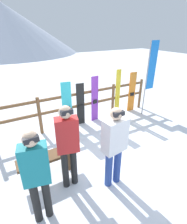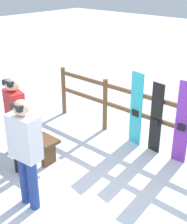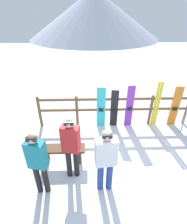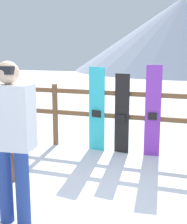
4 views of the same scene
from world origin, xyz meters
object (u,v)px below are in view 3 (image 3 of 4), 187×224
object	(u,v)px
snowboard_purple	(130,107)
ski_pair_yellow	(157,105)
bench	(63,151)
snowboard_black_stripe	(114,109)
snowboard_cyan	(101,108)
person_white	(106,158)
person_teal	(37,160)
person_red	(71,144)
snowboard_orange	(175,107)

from	to	relation	value
snowboard_purple	ski_pair_yellow	xyz separation A→B (m)	(0.95, 0.00, 0.06)
bench	snowboard_black_stripe	xyz separation A→B (m)	(1.63, 1.70, 0.35)
snowboard_cyan	snowboard_purple	bearing A→B (deg)	0.00
person_white	ski_pair_yellow	distance (m)	3.30
person_white	snowboard_black_stripe	size ratio (longest dim) A/B	1.22
person_teal	snowboard_cyan	distance (m)	3.05
person_white	snowboard_purple	world-z (taller)	person_white
snowboard_black_stripe	snowboard_purple	distance (m)	0.54
person_red	person_white	distance (m)	0.87
bench	snowboard_black_stripe	bearing A→B (deg)	46.23
person_red	person_white	world-z (taller)	person_red
person_white	snowboard_orange	world-z (taller)	person_white
bench	person_white	xyz separation A→B (m)	(1.09, -0.89, 0.64)
person_red	snowboard_purple	bearing A→B (deg)	49.96
person_teal	ski_pair_yellow	size ratio (longest dim) A/B	1.02
snowboard_black_stripe	snowboard_purple	bearing A→B (deg)	0.02
snowboard_cyan	snowboard_purple	xyz separation A→B (m)	(1.00, 0.00, 0.03)
snowboard_cyan	snowboard_black_stripe	size ratio (longest dim) A/B	1.07
snowboard_cyan	snowboard_orange	distance (m)	2.62
person_teal	snowboard_black_stripe	size ratio (longest dim) A/B	1.21
snowboard_black_stripe	ski_pair_yellow	size ratio (longest dim) A/B	0.84
person_white	snowboard_purple	size ratio (longest dim) A/B	1.10
snowboard_black_stripe	snowboard_orange	xyz separation A→B (m)	(2.15, 0.00, 0.05)
bench	ski_pair_yellow	bearing A→B (deg)	28.68
snowboard_purple	person_white	bearing A→B (deg)	-112.52
snowboard_black_stripe	ski_pair_yellow	world-z (taller)	ski_pair_yellow
snowboard_black_stripe	person_red	bearing A→B (deg)	-120.85
ski_pair_yellow	snowboard_cyan	bearing A→B (deg)	-179.90
person_red	snowboard_orange	bearing A→B (deg)	32.38
person_white	snowboard_purple	distance (m)	2.82
snowboard_black_stripe	person_white	bearing A→B (deg)	-101.79
bench	person_red	world-z (taller)	person_red
snowboard_purple	ski_pair_yellow	bearing A→B (deg)	0.20
person_white	snowboard_cyan	distance (m)	2.61
person_teal	snowboard_black_stripe	distance (m)	3.31
ski_pair_yellow	snowboard_black_stripe	bearing A→B (deg)	-179.87
snowboard_orange	snowboard_purple	bearing A→B (deg)	180.00
person_red	person_white	size ratio (longest dim) A/B	1.03
person_red	ski_pair_yellow	world-z (taller)	person_red
person_red	snowboard_black_stripe	bearing A→B (deg)	59.15
snowboard_purple	snowboard_cyan	bearing A→B (deg)	-180.00
person_teal	snowboard_cyan	bearing A→B (deg)	60.02
bench	snowboard_orange	xyz separation A→B (m)	(3.78, 1.70, 0.40)
snowboard_cyan	snowboard_black_stripe	xyz separation A→B (m)	(0.46, -0.00, -0.05)
person_teal	snowboard_purple	bearing A→B (deg)	46.29
snowboard_purple	snowboard_orange	bearing A→B (deg)	-0.00
person_white	person_teal	distance (m)	1.44
person_white	ski_pair_yellow	size ratio (longest dim) A/B	1.02
snowboard_purple	person_red	bearing A→B (deg)	-130.04
snowboard_black_stripe	bench	bearing A→B (deg)	-133.77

